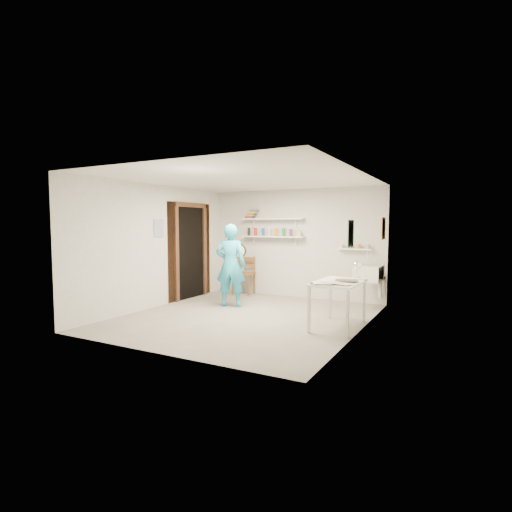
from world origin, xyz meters
The scene contains 27 objects.
floor centered at (0.00, 0.00, -0.01)m, with size 4.00×4.50×0.02m, color slate.
ceiling centered at (0.00, 0.00, 2.41)m, with size 4.00×4.50×0.02m, color silver.
wall_back centered at (0.00, 2.26, 1.20)m, with size 4.00×0.02×2.40m, color silver.
wall_front centered at (0.00, -2.26, 1.20)m, with size 4.00×0.02×2.40m, color silver.
wall_left centered at (-2.01, 0.00, 1.20)m, with size 0.02×4.50×2.40m, color silver.
wall_right centered at (2.01, 0.00, 1.20)m, with size 0.02×4.50×2.40m, color silver.
doorway_recess centered at (-1.99, 1.05, 1.00)m, with size 0.02×0.90×2.00m, color black.
corridor_box centered at (-2.70, 1.05, 1.05)m, with size 1.40×1.50×2.10m, color brown.
door_lintel centered at (-1.97, 1.05, 2.05)m, with size 0.06×1.05×0.10m, color brown.
door_jamb_near centered at (-1.97, 0.55, 1.00)m, with size 0.06×0.10×2.00m, color brown.
door_jamb_far centered at (-1.97, 1.55, 1.00)m, with size 0.06×0.10×2.00m, color brown.
shelf_lower centered at (-0.50, 2.13, 1.35)m, with size 1.50×0.22×0.03m, color white.
shelf_upper centered at (-0.50, 2.13, 1.75)m, with size 1.50×0.22×0.03m, color white.
ledge_shelf centered at (1.35, 2.17, 1.12)m, with size 0.70×0.14×0.03m, color white.
poster_left centered at (-1.99, 0.05, 1.55)m, with size 0.01×0.28×0.36m, color #334C7F.
poster_right_a centered at (1.99, 1.80, 1.55)m, with size 0.01×0.34×0.42m, color #995933.
poster_right_b centered at (1.99, -0.55, 1.50)m, with size 0.01×0.30×0.38m, color #3F724C.
belfast_sink centered at (1.75, 1.70, 0.70)m, with size 0.48×0.60×0.30m, color white.
man centered at (-0.72, 0.68, 0.82)m, with size 0.60×0.39×1.64m, color #29A5CD.
wall_clock centered at (-0.65, 0.89, 1.09)m, with size 0.30×0.30×0.04m, color beige.
wooden_chair centered at (-1.16, 1.95, 0.49)m, with size 0.46×0.43×0.98m, color brown.
work_table centered at (1.64, 0.07, 0.37)m, with size 0.66×1.11×0.74m, color white.
desk_lamp centered at (1.82, 0.52, 0.96)m, with size 0.14×0.14×0.14m, color white.
spray_cans centered at (-0.50, 2.13, 1.45)m, with size 1.29×0.06×0.17m.
book_stack centered at (-1.04, 2.13, 1.86)m, with size 0.30×0.14×0.20m.
ledge_pots centered at (1.35, 2.17, 1.18)m, with size 0.48×0.07×0.09m.
papers centered at (1.64, 0.07, 0.75)m, with size 0.30×0.22×0.03m.
Camera 1 is at (3.43, -6.00, 1.62)m, focal length 28.00 mm.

